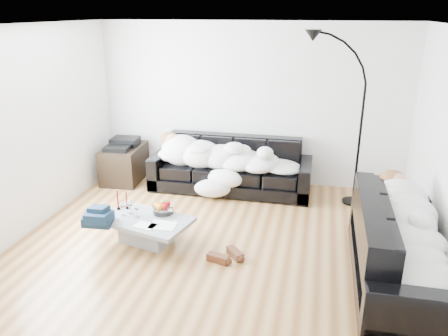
% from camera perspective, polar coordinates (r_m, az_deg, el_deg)
% --- Properties ---
extents(ground, '(5.00, 5.00, 0.00)m').
position_cam_1_polar(ground, '(5.53, -0.70, -9.84)').
color(ground, brown).
rests_on(ground, ground).
extents(wall_back, '(5.00, 0.02, 2.60)m').
position_cam_1_polar(wall_back, '(7.16, 3.50, 8.25)').
color(wall_back, silver).
rests_on(wall_back, ground).
extents(wall_left, '(0.02, 4.50, 2.60)m').
position_cam_1_polar(wall_left, '(6.09, -24.37, 4.39)').
color(wall_left, silver).
rests_on(wall_left, ground).
extents(ceiling, '(5.00, 5.00, 0.00)m').
position_cam_1_polar(ceiling, '(4.80, -0.84, 18.17)').
color(ceiling, white).
rests_on(ceiling, ground).
extents(sofa_back, '(2.53, 0.88, 0.83)m').
position_cam_1_polar(sofa_back, '(6.96, 0.86, 0.35)').
color(sofa_back, black).
rests_on(sofa_back, ground).
extents(sofa_right, '(0.95, 2.22, 0.90)m').
position_cam_1_polar(sofa_right, '(4.95, 22.46, -9.41)').
color(sofa_right, black).
rests_on(sofa_right, ground).
extents(sleeper_back, '(2.14, 0.74, 0.43)m').
position_cam_1_polar(sleeper_back, '(6.84, 0.78, 1.95)').
color(sleeper_back, silver).
rests_on(sleeper_back, sofa_back).
extents(sleeper_right, '(0.80, 1.90, 0.47)m').
position_cam_1_polar(sleeper_right, '(4.86, 22.77, -7.31)').
color(sleeper_right, silver).
rests_on(sleeper_right, sofa_right).
extents(teal_cushion, '(0.42, 0.38, 0.20)m').
position_cam_1_polar(teal_cushion, '(5.44, 21.16, -3.39)').
color(teal_cushion, '#0D575E').
rests_on(teal_cushion, sofa_right).
extents(coffee_table, '(1.23, 0.89, 0.32)m').
position_cam_1_polar(coffee_table, '(5.59, -10.15, -7.99)').
color(coffee_table, '#939699').
rests_on(coffee_table, ground).
extents(fruit_bowl, '(0.29, 0.29, 0.16)m').
position_cam_1_polar(fruit_bowl, '(5.58, -7.98, -5.09)').
color(fruit_bowl, white).
rests_on(fruit_bowl, coffee_table).
extents(wine_glass_a, '(0.09, 0.09, 0.18)m').
position_cam_1_polar(wine_glass_a, '(5.63, -12.12, -5.03)').
color(wine_glass_a, white).
rests_on(wine_glass_a, coffee_table).
extents(wine_glass_b, '(0.08, 0.08, 0.18)m').
position_cam_1_polar(wine_glass_b, '(5.61, -13.04, -5.22)').
color(wine_glass_b, white).
rests_on(wine_glass_b, coffee_table).
extents(wine_glass_c, '(0.08, 0.08, 0.18)m').
position_cam_1_polar(wine_glass_c, '(5.53, -11.30, -5.50)').
color(wine_glass_c, white).
rests_on(wine_glass_c, coffee_table).
extents(candle_left, '(0.05, 0.05, 0.26)m').
position_cam_1_polar(candle_left, '(5.77, -13.70, -4.11)').
color(candle_left, maroon).
rests_on(candle_left, coffee_table).
extents(candle_right, '(0.05, 0.05, 0.24)m').
position_cam_1_polar(candle_right, '(5.78, -12.61, -4.10)').
color(candle_right, maroon).
rests_on(candle_right, coffee_table).
extents(newspaper_a, '(0.32, 0.24, 0.01)m').
position_cam_1_polar(newspaper_a, '(5.31, -8.00, -7.39)').
color(newspaper_a, silver).
rests_on(newspaper_a, coffee_table).
extents(newspaper_b, '(0.28, 0.23, 0.01)m').
position_cam_1_polar(newspaper_b, '(5.34, -10.22, -7.37)').
color(newspaper_b, silver).
rests_on(newspaper_b, coffee_table).
extents(navy_jacket, '(0.37, 0.31, 0.18)m').
position_cam_1_polar(navy_jacket, '(5.42, -16.07, -5.48)').
color(navy_jacket, black).
rests_on(navy_jacket, coffee_table).
extents(shoes, '(0.55, 0.50, 0.10)m').
position_cam_1_polar(shoes, '(5.19, 0.27, -11.39)').
color(shoes, '#472311').
rests_on(shoes, ground).
extents(av_cabinet, '(0.64, 0.90, 0.59)m').
position_cam_1_polar(av_cabinet, '(7.59, -12.88, 0.58)').
color(av_cabinet, black).
rests_on(av_cabinet, ground).
extents(stereo, '(0.46, 0.37, 0.13)m').
position_cam_1_polar(stereo, '(7.48, -13.09, 3.20)').
color(stereo, black).
rests_on(stereo, av_cabinet).
extents(floor_lamp, '(0.86, 0.60, 2.20)m').
position_cam_1_polar(floor_lamp, '(6.56, 17.38, 4.48)').
color(floor_lamp, black).
rests_on(floor_lamp, ground).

